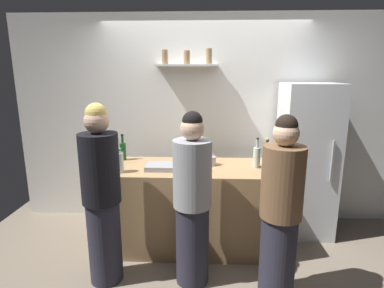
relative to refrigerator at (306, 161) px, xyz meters
name	(u,v)px	position (x,y,z in m)	size (l,w,h in m)	color
ground_plane	(203,270)	(-1.20, -0.85, -0.89)	(5.28, 5.28, 0.00)	#726656
back_wall_assembly	(204,120)	(-1.20, 0.40, 0.41)	(4.80, 0.32, 2.60)	white
refrigerator	(306,161)	(0.00, 0.00, 0.00)	(0.61, 0.60, 1.79)	silver
counter	(192,206)	(-1.32, -0.37, -0.43)	(1.74, 0.74, 0.92)	#9E7A51
baking_pan	(162,167)	(-1.63, -0.46, 0.05)	(0.34, 0.24, 0.05)	gray
utensil_holder	(211,161)	(-1.12, -0.30, 0.08)	(0.12, 0.12, 0.21)	#B2B2B7
wine_bottle_pale_glass	(257,157)	(-0.64, -0.36, 0.14)	(0.07, 0.07, 0.32)	#B2BFB2
wine_bottle_green_glass	(123,150)	(-2.12, -0.14, 0.14)	(0.07, 0.07, 0.30)	#19471E
wine_bottle_dark_glass	(267,156)	(-0.53, -0.32, 0.14)	(0.08, 0.08, 0.31)	black
water_bottle_plastic	(119,162)	(-2.05, -0.59, 0.13)	(0.10, 0.10, 0.25)	silver
person_grey_hoodie	(192,202)	(-1.29, -0.99, -0.11)	(0.34, 0.34, 1.60)	#262633
person_blonde	(102,197)	(-2.10, -1.01, -0.07)	(0.34, 0.34, 1.66)	#262633
person_brown_jacket	(281,213)	(-0.56, -1.17, -0.11)	(0.34, 0.34, 1.60)	#262633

